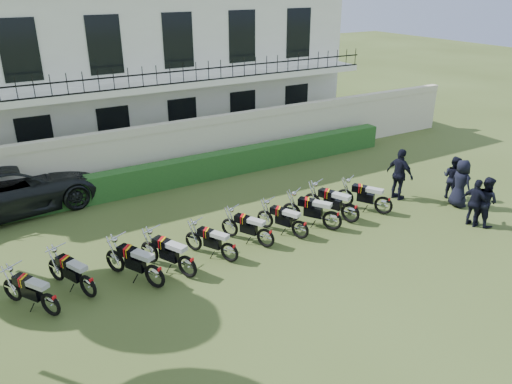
{
  "coord_description": "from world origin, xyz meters",
  "views": [
    {
      "loc": [
        -6.47,
        -9.92,
        7.44
      ],
      "look_at": [
        0.82,
        2.51,
        1.25
      ],
      "focal_mm": 35.0,
      "sensor_mm": 36.0,
      "label": 1
    }
  ],
  "objects_px": {
    "officer_3": "(461,183)",
    "motorcycle_7": "(332,216)",
    "officer_2": "(475,203)",
    "officer_4": "(453,177)",
    "motorcycle_0": "(50,299)",
    "officer_1": "(485,201)",
    "motorcycle_4": "(229,248)",
    "officer_5": "(400,174)",
    "motorcycle_5": "(266,233)",
    "motorcycle_6": "(300,225)",
    "motorcycle_9": "(384,201)",
    "motorcycle_2": "(154,271)",
    "motorcycle_3": "(187,261)",
    "suv": "(12,188)",
    "motorcycle_1": "(87,281)",
    "motorcycle_8": "(351,208)"
  },
  "relations": [
    {
      "from": "suv",
      "to": "officer_5",
      "type": "distance_m",
      "value": 13.57
    },
    {
      "from": "motorcycle_7",
      "to": "officer_4",
      "type": "xyz_separation_m",
      "value": [
        5.39,
        -0.15,
        0.28
      ]
    },
    {
      "from": "officer_4",
      "to": "officer_5",
      "type": "relative_size",
      "value": 0.84
    },
    {
      "from": "officer_2",
      "to": "officer_5",
      "type": "xyz_separation_m",
      "value": [
        -0.53,
        2.8,
        0.15
      ]
    },
    {
      "from": "motorcycle_6",
      "to": "officer_1",
      "type": "bearing_deg",
      "value": -45.88
    },
    {
      "from": "motorcycle_6",
      "to": "officer_4",
      "type": "xyz_separation_m",
      "value": [
        6.59,
        -0.2,
        0.33
      ]
    },
    {
      "from": "motorcycle_1",
      "to": "motorcycle_3",
      "type": "relative_size",
      "value": 0.96
    },
    {
      "from": "officer_1",
      "to": "officer_4",
      "type": "bearing_deg",
      "value": -17.3
    },
    {
      "from": "motorcycle_0",
      "to": "officer_5",
      "type": "distance_m",
      "value": 12.21
    },
    {
      "from": "motorcycle_5",
      "to": "officer_3",
      "type": "xyz_separation_m",
      "value": [
        7.43,
        -0.89,
        0.38
      ]
    },
    {
      "from": "motorcycle_3",
      "to": "officer_4",
      "type": "height_order",
      "value": "officer_4"
    },
    {
      "from": "motorcycle_0",
      "to": "officer_5",
      "type": "relative_size",
      "value": 0.88
    },
    {
      "from": "motorcycle_2",
      "to": "officer_1",
      "type": "distance_m",
      "value": 10.7
    },
    {
      "from": "motorcycle_0",
      "to": "suv",
      "type": "bearing_deg",
      "value": 57.5
    },
    {
      "from": "motorcycle_4",
      "to": "motorcycle_5",
      "type": "bearing_deg",
      "value": -20.25
    },
    {
      "from": "motorcycle_2",
      "to": "motorcycle_9",
      "type": "height_order",
      "value": "motorcycle_2"
    },
    {
      "from": "motorcycle_2",
      "to": "suv",
      "type": "bearing_deg",
      "value": 82.17
    },
    {
      "from": "officer_4",
      "to": "motorcycle_3",
      "type": "bearing_deg",
      "value": 81.86
    },
    {
      "from": "motorcycle_8",
      "to": "suv",
      "type": "relative_size",
      "value": 0.33
    },
    {
      "from": "motorcycle_6",
      "to": "officer_3",
      "type": "bearing_deg",
      "value": -32.54
    },
    {
      "from": "motorcycle_1",
      "to": "motorcycle_3",
      "type": "bearing_deg",
      "value": -33.61
    },
    {
      "from": "motorcycle_7",
      "to": "officer_1",
      "type": "height_order",
      "value": "officer_1"
    },
    {
      "from": "motorcycle_8",
      "to": "motorcycle_6",
      "type": "bearing_deg",
      "value": 158.71
    },
    {
      "from": "motorcycle_6",
      "to": "motorcycle_9",
      "type": "xyz_separation_m",
      "value": [
        3.44,
        -0.0,
        0.03
      ]
    },
    {
      "from": "officer_2",
      "to": "officer_4",
      "type": "bearing_deg",
      "value": -41.29
    },
    {
      "from": "suv",
      "to": "officer_3",
      "type": "height_order",
      "value": "officer_3"
    },
    {
      "from": "officer_2",
      "to": "motorcycle_1",
      "type": "bearing_deg",
      "value": 70.75
    },
    {
      "from": "motorcycle_3",
      "to": "motorcycle_7",
      "type": "distance_m",
      "value": 5.07
    },
    {
      "from": "motorcycle_8",
      "to": "officer_4",
      "type": "bearing_deg",
      "value": -26.6
    },
    {
      "from": "motorcycle_1",
      "to": "motorcycle_8",
      "type": "distance_m",
      "value": 8.42
    },
    {
      "from": "motorcycle_1",
      "to": "officer_2",
      "type": "bearing_deg",
      "value": -34.91
    },
    {
      "from": "officer_3",
      "to": "motorcycle_7",
      "type": "bearing_deg",
      "value": 87.09
    },
    {
      "from": "suv",
      "to": "motorcycle_0",
      "type": "bearing_deg",
      "value": 172.2
    },
    {
      "from": "officer_4",
      "to": "officer_5",
      "type": "height_order",
      "value": "officer_5"
    },
    {
      "from": "motorcycle_0",
      "to": "motorcycle_9",
      "type": "distance_m",
      "value": 10.76
    },
    {
      "from": "motorcycle_4",
      "to": "officer_3",
      "type": "relative_size",
      "value": 0.97
    },
    {
      "from": "motorcycle_8",
      "to": "officer_1",
      "type": "height_order",
      "value": "officer_1"
    },
    {
      "from": "motorcycle_7",
      "to": "officer_3",
      "type": "height_order",
      "value": "officer_3"
    },
    {
      "from": "officer_2",
      "to": "officer_5",
      "type": "height_order",
      "value": "officer_5"
    },
    {
      "from": "motorcycle_5",
      "to": "officer_4",
      "type": "distance_m",
      "value": 7.8
    },
    {
      "from": "motorcycle_6",
      "to": "motorcycle_9",
      "type": "relative_size",
      "value": 0.99
    },
    {
      "from": "motorcycle_5",
      "to": "officer_1",
      "type": "bearing_deg",
      "value": -46.13
    },
    {
      "from": "suv",
      "to": "motorcycle_8",
      "type": "bearing_deg",
      "value": -133.15
    },
    {
      "from": "motorcycle_5",
      "to": "officer_2",
      "type": "distance_m",
      "value": 6.93
    },
    {
      "from": "officer_3",
      "to": "motorcycle_4",
      "type": "bearing_deg",
      "value": 91.16
    },
    {
      "from": "officer_2",
      "to": "motorcycle_0",
      "type": "bearing_deg",
      "value": 72.93
    },
    {
      "from": "motorcycle_4",
      "to": "motorcycle_5",
      "type": "distance_m",
      "value": 1.33
    },
    {
      "from": "motorcycle_4",
      "to": "officer_3",
      "type": "height_order",
      "value": "officer_3"
    },
    {
      "from": "motorcycle_5",
      "to": "officer_1",
      "type": "relative_size",
      "value": 1.04
    },
    {
      "from": "motorcycle_5",
      "to": "officer_3",
      "type": "relative_size",
      "value": 1.0
    }
  ]
}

